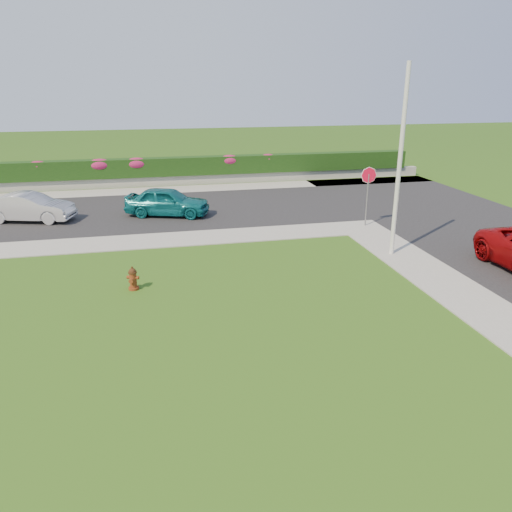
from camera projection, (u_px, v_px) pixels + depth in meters
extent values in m
plane|color=black|center=(246.00, 343.00, 12.40)|extent=(120.00, 120.00, 0.00)
cube|color=black|center=(89.00, 214.00, 24.27)|extent=(26.00, 8.00, 0.04)
cube|color=gray|center=(50.00, 247.00, 19.46)|extent=(24.00, 2.00, 0.04)
cube|color=gray|center=(361.00, 227.00, 22.10)|extent=(2.00, 2.00, 0.04)
cube|color=gray|center=(167.00, 190.00, 29.69)|extent=(34.00, 2.00, 0.04)
cube|color=gray|center=(165.00, 181.00, 30.98)|extent=(34.00, 0.40, 0.60)
cube|color=black|center=(164.00, 167.00, 30.79)|extent=(32.00, 0.90, 1.10)
cylinder|color=#581E0D|center=(134.00, 288.00, 15.58)|extent=(0.32, 0.32, 0.08)
cylinder|color=#581E0D|center=(133.00, 280.00, 15.49)|extent=(0.22, 0.22, 0.49)
cylinder|color=black|center=(132.00, 272.00, 15.41)|extent=(0.27, 0.27, 0.05)
sphere|color=black|center=(132.00, 271.00, 15.40)|extent=(0.22, 0.22, 0.22)
cylinder|color=black|center=(132.00, 268.00, 15.36)|extent=(0.07, 0.07, 0.07)
cylinder|color=#581E0D|center=(129.00, 277.00, 15.48)|extent=(0.12, 0.13, 0.10)
cylinder|color=#581E0D|center=(137.00, 278.00, 15.45)|extent=(0.12, 0.13, 0.10)
cylinder|color=#581E0D|center=(131.00, 281.00, 15.35)|extent=(0.17, 0.16, 0.14)
imported|color=#0D5E66|center=(167.00, 201.00, 23.80)|extent=(4.28, 2.80, 1.36)
imported|color=#B2B4BA|center=(30.00, 207.00, 22.84)|extent=(4.16, 2.39, 1.30)
cylinder|color=silver|center=(400.00, 164.00, 17.60)|extent=(0.16, 0.16, 6.79)
cylinder|color=slate|center=(367.00, 201.00, 21.98)|extent=(0.06, 0.06, 2.35)
cylinder|color=red|center=(369.00, 175.00, 21.61)|extent=(0.68, 0.03, 0.68)
cylinder|color=white|center=(369.00, 175.00, 21.61)|extent=(0.73, 0.02, 0.73)
ellipsoid|color=#B01E59|center=(38.00, 166.00, 29.11)|extent=(1.10, 0.71, 0.55)
ellipsoid|color=#B01E59|center=(100.00, 165.00, 29.83)|extent=(1.44, 0.92, 0.72)
ellipsoid|color=#B01E59|center=(137.00, 164.00, 30.27)|extent=(1.42, 0.91, 0.71)
ellipsoid|color=#B01E59|center=(229.00, 160.00, 31.42)|extent=(1.32, 0.85, 0.66)
ellipsoid|color=#B01E59|center=(268.00, 158.00, 31.92)|extent=(1.11, 0.71, 0.55)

